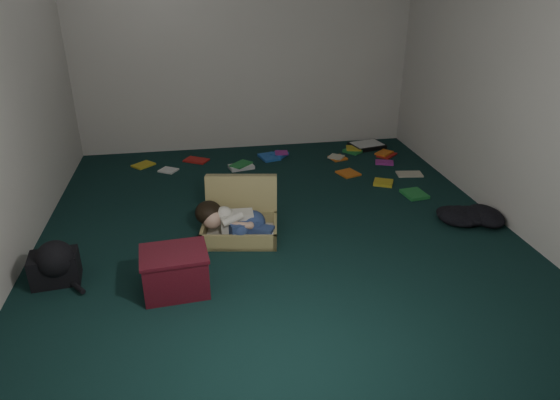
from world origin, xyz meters
name	(u,v)px	position (x,y,z in m)	size (l,w,h in m)	color
floor	(277,229)	(0.00, 0.00, 0.00)	(4.50, 4.50, 0.00)	black
wall_back	(244,40)	(0.00, 2.25, 1.30)	(4.50, 4.50, 0.00)	silver
wall_front	(381,204)	(0.00, -2.25, 1.30)	(4.50, 4.50, 0.00)	silver
wall_right	(516,70)	(2.00, 0.00, 1.30)	(4.50, 4.50, 0.00)	silver
suitcase	(241,217)	(-0.31, 0.02, 0.14)	(0.71, 0.70, 0.46)	tan
person	(234,221)	(-0.38, -0.12, 0.18)	(0.65, 0.40, 0.28)	beige
maroon_bin	(175,271)	(-0.84, -0.77, 0.16)	(0.48, 0.39, 0.31)	#51101B
backpack	(55,267)	(-1.70, -0.51, 0.12)	(0.41, 0.33, 0.24)	black
clothing_pile	(464,212)	(1.70, -0.09, 0.07)	(0.44, 0.36, 0.14)	black
paper_tray	(367,145)	(1.48, 1.95, 0.03)	(0.46, 0.38, 0.06)	black
book_scatter	(307,165)	(0.59, 1.43, 0.01)	(3.12, 1.64, 0.02)	gold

